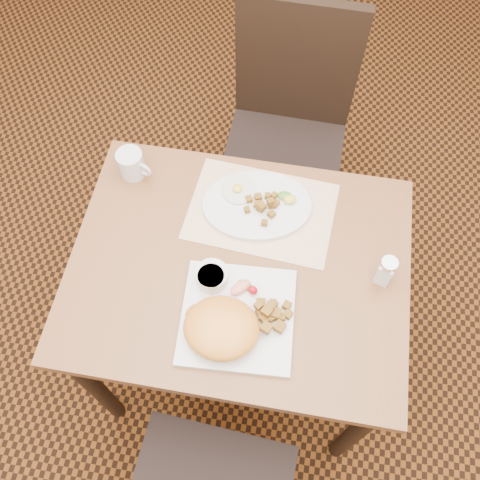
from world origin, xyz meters
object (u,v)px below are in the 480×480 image
Objects in this scene: plate_square at (237,317)px; coffee_mug at (132,164)px; chair_far at (288,124)px; plate_oval at (257,205)px; table at (239,282)px; salt_shaker at (385,271)px.

plate_square is 2.67× the size of coffee_mug.
coffee_mug is at bearing 133.82° from plate_square.
chair_far is 0.86m from plate_square.
chair_far reaches higher than plate_oval.
plate_square is 0.33m from plate_oval.
chair_far is 0.55m from plate_oval.
table is 0.19m from plate_square.
salt_shaker is at bearing -24.80° from plate_oval.
chair_far is at bearing 87.42° from plate_square.
chair_far reaches higher than table.
plate_square is 0.92× the size of plate_oval.
table is at bearing -95.89° from plate_oval.
chair_far is 0.65m from coffee_mug.
salt_shaker is (0.31, -0.66, 0.26)m from chair_far.
plate_oval is at bearing 155.20° from salt_shaker.
coffee_mug is at bearing 48.55° from chair_far.
salt_shaker is at bearing 3.48° from table.
plate_square is at bearing -46.18° from coffee_mug.
salt_shaker is (0.37, 0.02, 0.16)m from table.
salt_shaker reaches higher than table.
coffee_mug is at bearing 145.32° from table.
table is at bearing 86.61° from chair_far.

